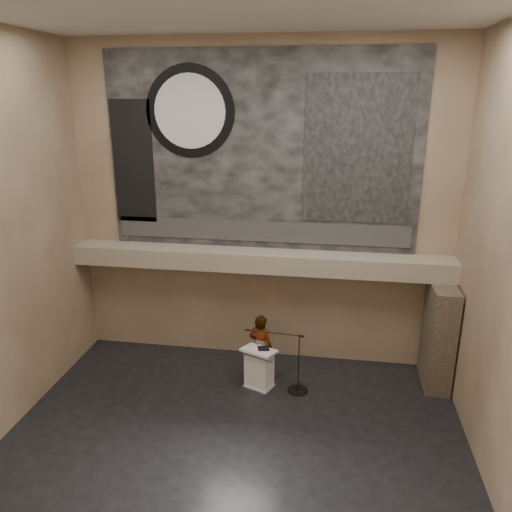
# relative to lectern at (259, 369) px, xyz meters

# --- Properties ---
(floor) EXTENTS (10.00, 10.00, 0.00)m
(floor) POSITION_rel_lectern_xyz_m (-0.24, -2.21, -0.55)
(floor) COLOR black
(floor) RESTS_ON ground
(ceiling) EXTENTS (10.00, 10.00, 0.00)m
(ceiling) POSITION_rel_lectern_xyz_m (-0.24, -2.21, 7.95)
(ceiling) COLOR silver
(ceiling) RESTS_ON wall_back
(wall_back) EXTENTS (10.00, 0.02, 8.50)m
(wall_back) POSITION_rel_lectern_xyz_m (-0.24, 1.79, 3.70)
(wall_back) COLOR #77604B
(wall_back) RESTS_ON floor
(wall_front) EXTENTS (10.00, 0.02, 8.50)m
(wall_front) POSITION_rel_lectern_xyz_m (-0.24, -6.21, 3.70)
(wall_front) COLOR #77604B
(wall_front) RESTS_ON floor
(soffit) EXTENTS (10.00, 0.80, 0.50)m
(soffit) POSITION_rel_lectern_xyz_m (-0.24, 1.39, 2.40)
(soffit) COLOR gray
(soffit) RESTS_ON wall_back
(sprinkler_left) EXTENTS (0.04, 0.04, 0.06)m
(sprinkler_left) POSITION_rel_lectern_xyz_m (-1.84, 1.34, 2.12)
(sprinkler_left) COLOR #B2893D
(sprinkler_left) RESTS_ON soffit
(sprinkler_right) EXTENTS (0.04, 0.04, 0.06)m
(sprinkler_right) POSITION_rel_lectern_xyz_m (1.66, 1.34, 2.12)
(sprinkler_right) COLOR #B2893D
(sprinkler_right) RESTS_ON soffit
(banner) EXTENTS (8.00, 0.05, 5.00)m
(banner) POSITION_rel_lectern_xyz_m (-0.24, 1.76, 5.15)
(banner) COLOR black
(banner) RESTS_ON wall_back
(banner_text_strip) EXTENTS (7.76, 0.02, 0.55)m
(banner_text_strip) POSITION_rel_lectern_xyz_m (-0.24, 1.72, 3.10)
(banner_text_strip) COLOR #2F2F2F
(banner_text_strip) RESTS_ON banner
(banner_clock_rim) EXTENTS (2.30, 0.02, 2.30)m
(banner_clock_rim) POSITION_rel_lectern_xyz_m (-2.04, 1.72, 6.15)
(banner_clock_rim) COLOR black
(banner_clock_rim) RESTS_ON banner
(banner_clock_face) EXTENTS (1.84, 0.02, 1.84)m
(banner_clock_face) POSITION_rel_lectern_xyz_m (-2.04, 1.70, 6.15)
(banner_clock_face) COLOR silver
(banner_clock_face) RESTS_ON banner
(banner_building_print) EXTENTS (2.60, 0.02, 3.60)m
(banner_building_print) POSITION_rel_lectern_xyz_m (2.16, 1.72, 5.25)
(banner_building_print) COLOR black
(banner_building_print) RESTS_ON banner
(banner_brick_print) EXTENTS (1.10, 0.02, 3.20)m
(banner_brick_print) POSITION_rel_lectern_xyz_m (-3.64, 1.72, 4.85)
(banner_brick_print) COLOR black
(banner_brick_print) RESTS_ON banner
(stone_pier) EXTENTS (0.60, 1.40, 2.70)m
(stone_pier) POSITION_rel_lectern_xyz_m (4.41, 0.94, 0.80)
(stone_pier) COLOR #3D3225
(stone_pier) RESTS_ON floor
(lectern) EXTENTS (0.96, 0.84, 1.14)m
(lectern) POSITION_rel_lectern_xyz_m (0.00, 0.00, 0.00)
(lectern) COLOR silver
(lectern) RESTS_ON floor
(binder) EXTENTS (0.33, 0.29, 0.04)m
(binder) POSITION_rel_lectern_xyz_m (0.11, 0.02, 0.56)
(binder) COLOR black
(binder) RESTS_ON lectern
(papers) EXTENTS (0.24, 0.29, 0.00)m
(papers) POSITION_rel_lectern_xyz_m (-0.10, -0.02, 0.55)
(papers) COLOR white
(papers) RESTS_ON lectern
(speaker_person) EXTENTS (0.75, 0.59, 1.81)m
(speaker_person) POSITION_rel_lectern_xyz_m (-0.02, 0.45, 0.35)
(speaker_person) COLOR white
(speaker_person) RESTS_ON floor
(mic_stand) EXTENTS (1.63, 0.52, 1.58)m
(mic_stand) POSITION_rel_lectern_xyz_m (0.93, 0.02, -0.30)
(mic_stand) COLOR black
(mic_stand) RESTS_ON floor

